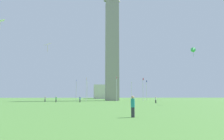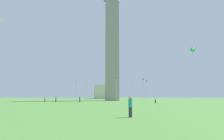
{
  "view_description": "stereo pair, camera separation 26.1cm",
  "coord_description": "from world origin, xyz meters",
  "px_view_note": "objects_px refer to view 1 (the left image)",
  "views": [
    {
      "loc": [
        74.47,
        -7.98,
        1.71
      ],
      "look_at": [
        0.0,
        0.0,
        11.7
      ],
      "focal_mm": 31.41,
      "sensor_mm": 36.0,
      "label": 1
    },
    {
      "loc": [
        74.5,
        -7.72,
        1.71
      ],
      "look_at": [
        0.0,
        0.0,
        11.7
      ],
      "focal_mm": 31.41,
      "sensor_mm": 36.0,
      "label": 2
    }
  ],
  "objects_px": {
    "flagpole_e": "(146,89)",
    "person_white_shirt": "(156,100)",
    "person_blue_shirt": "(80,99)",
    "flagpole_sw": "(87,90)",
    "flagpole_nw": "(86,88)",
    "flagpole_w": "(76,89)",
    "flagpole_n": "(117,88)",
    "person_green_shirt": "(56,99)",
    "flagpole_ne": "(143,88)",
    "distant_building": "(104,92)",
    "obelisk_monument": "(112,43)",
    "kite_green_delta": "(193,50)",
    "person_teal_shirt": "(133,107)",
    "person_gray_shirt": "(45,99)",
    "kite_white_diamond": "(1,21)",
    "flagpole_s": "(109,90)",
    "kite_yellow_diamond": "(48,45)",
    "flagpole_se": "(131,90)"
  },
  "relations": [
    {
      "from": "flagpole_sw",
      "to": "person_green_shirt",
      "type": "xyz_separation_m",
      "value": [
        26.41,
        -8.29,
        -3.48
      ]
    },
    {
      "from": "person_green_shirt",
      "to": "person_white_shirt",
      "type": "bearing_deg",
      "value": -52.38
    },
    {
      "from": "person_teal_shirt",
      "to": "kite_green_delta",
      "type": "distance_m",
      "value": 30.53
    },
    {
      "from": "flagpole_ne",
      "to": "flagpole_nw",
      "type": "height_order",
      "value": "same"
    },
    {
      "from": "kite_white_diamond",
      "to": "person_green_shirt",
      "type": "bearing_deg",
      "value": 176.57
    },
    {
      "from": "flagpole_sw",
      "to": "flagpole_nw",
      "type": "height_order",
      "value": "same"
    },
    {
      "from": "flagpole_sw",
      "to": "person_white_shirt",
      "type": "relative_size",
      "value": 4.88
    },
    {
      "from": "person_green_shirt",
      "to": "flagpole_ne",
      "type": "bearing_deg",
      "value": -14.01
    },
    {
      "from": "flagpole_sw",
      "to": "flagpole_ne",
      "type": "bearing_deg",
      "value": 45.0
    },
    {
      "from": "person_teal_shirt",
      "to": "kite_white_diamond",
      "type": "distance_m",
      "value": 20.8
    },
    {
      "from": "flagpole_nw",
      "to": "kite_yellow_diamond",
      "type": "height_order",
      "value": "kite_yellow_diamond"
    },
    {
      "from": "person_green_shirt",
      "to": "flagpole_e",
      "type": "bearing_deg",
      "value": -0.73
    },
    {
      "from": "flagpole_se",
      "to": "flagpole_s",
      "type": "xyz_separation_m",
      "value": [
        -3.94,
        -9.52,
        0.0
      ]
    },
    {
      "from": "flagpole_s",
      "to": "kite_yellow_diamond",
      "type": "relative_size",
      "value": 3.33
    },
    {
      "from": "obelisk_monument",
      "to": "flagpole_nw",
      "type": "distance_m",
      "value": 22.73
    },
    {
      "from": "obelisk_monument",
      "to": "flagpole_ne",
      "type": "height_order",
      "value": "obelisk_monument"
    },
    {
      "from": "person_gray_shirt",
      "to": "flagpole_sw",
      "type": "bearing_deg",
      "value": 2.82
    },
    {
      "from": "flagpole_e",
      "to": "flagpole_sw",
      "type": "distance_m",
      "value": 24.87
    },
    {
      "from": "flagpole_e",
      "to": "person_blue_shirt",
      "type": "relative_size",
      "value": 4.54
    },
    {
      "from": "flagpole_ne",
      "to": "kite_yellow_diamond",
      "type": "distance_m",
      "value": 34.23
    },
    {
      "from": "person_gray_shirt",
      "to": "kite_white_diamond",
      "type": "height_order",
      "value": "kite_white_diamond"
    },
    {
      "from": "person_teal_shirt",
      "to": "flagpole_sw",
      "type": "bearing_deg",
      "value": 9.86
    },
    {
      "from": "flagpole_w",
      "to": "person_blue_shirt",
      "type": "height_order",
      "value": "flagpole_w"
    },
    {
      "from": "flagpole_n",
      "to": "person_green_shirt",
      "type": "xyz_separation_m",
      "value": [
        3.43,
        -17.81,
        -3.48
      ]
    },
    {
      "from": "obelisk_monument",
      "to": "flagpole_w",
      "type": "bearing_deg",
      "value": -89.74
    },
    {
      "from": "distant_building",
      "to": "flagpole_sw",
      "type": "bearing_deg",
      "value": -12.18
    },
    {
      "from": "person_gray_shirt",
      "to": "flagpole_nw",
      "type": "bearing_deg",
      "value": -39.64
    },
    {
      "from": "flagpole_e",
      "to": "flagpole_w",
      "type": "xyz_separation_m",
      "value": [
        -0.0,
        -26.92,
        0.0
      ]
    },
    {
      "from": "flagpole_e",
      "to": "distant_building",
      "type": "relative_size",
      "value": 0.38
    },
    {
      "from": "flagpole_ne",
      "to": "person_gray_shirt",
      "type": "height_order",
      "value": "flagpole_ne"
    },
    {
      "from": "kite_green_delta",
      "to": "distant_building",
      "type": "distance_m",
      "value": 94.59
    },
    {
      "from": "flagpole_w",
      "to": "person_green_shirt",
      "type": "height_order",
      "value": "flagpole_w"
    },
    {
      "from": "flagpole_s",
      "to": "flagpole_ne",
      "type": "bearing_deg",
      "value": 22.5
    },
    {
      "from": "person_teal_shirt",
      "to": "flagpole_n",
      "type": "bearing_deg",
      "value": -0.11
    },
    {
      "from": "person_gray_shirt",
      "to": "kite_yellow_diamond",
      "type": "xyz_separation_m",
      "value": [
        11.95,
        2.7,
        13.51
      ]
    },
    {
      "from": "flagpole_e",
      "to": "person_white_shirt",
      "type": "bearing_deg",
      "value": -11.74
    },
    {
      "from": "flagpole_s",
      "to": "flagpole_w",
      "type": "bearing_deg",
      "value": -45.0
    },
    {
      "from": "person_green_shirt",
      "to": "distant_building",
      "type": "xyz_separation_m",
      "value": [
        -74.32,
        18.64,
        3.59
      ]
    },
    {
      "from": "flagpole_se",
      "to": "person_blue_shirt",
      "type": "relative_size",
      "value": 4.54
    },
    {
      "from": "flagpole_ne",
      "to": "flagpole_e",
      "type": "height_order",
      "value": "same"
    },
    {
      "from": "flagpole_e",
      "to": "distant_building",
      "type": "xyz_separation_m",
      "value": [
        -57.43,
        -12.63,
        0.11
      ]
    },
    {
      "from": "kite_yellow_diamond",
      "to": "flagpole_se",
      "type": "bearing_deg",
      "value": 141.42
    },
    {
      "from": "person_blue_shirt",
      "to": "flagpole_w",
      "type": "bearing_deg",
      "value": 52.83
    },
    {
      "from": "person_blue_shirt",
      "to": "distant_building",
      "type": "relative_size",
      "value": 0.08
    },
    {
      "from": "flagpole_sw",
      "to": "kite_white_diamond",
      "type": "height_order",
      "value": "kite_white_diamond"
    },
    {
      "from": "flagpole_n",
      "to": "flagpole_nw",
      "type": "relative_size",
      "value": 1.0
    },
    {
      "from": "flagpole_n",
      "to": "flagpole_se",
      "type": "distance_m",
      "value": 24.87
    },
    {
      "from": "kite_white_diamond",
      "to": "flagpole_w",
      "type": "bearing_deg",
      "value": 172.69
    },
    {
      "from": "flagpole_sw",
      "to": "flagpole_nw",
      "type": "bearing_deg",
      "value": -0.0
    },
    {
      "from": "obelisk_monument",
      "to": "person_white_shirt",
      "type": "bearing_deg",
      "value": 15.37
    }
  ]
}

